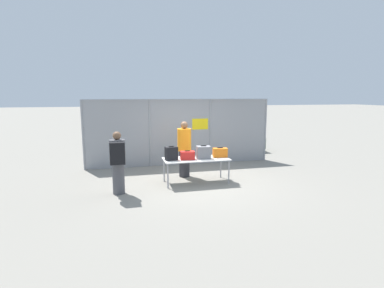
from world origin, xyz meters
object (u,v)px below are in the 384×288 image
at_px(suitcase_grey, 203,152).
at_px(utility_trailer, 228,143).
at_px(inspection_table, 196,160).
at_px(suitcase_red, 187,155).
at_px(security_worker_near, 184,148).
at_px(traveler_hooded, 118,160).
at_px(suitcase_black, 171,154).
at_px(suitcase_orange, 220,153).

relative_size(suitcase_grey, utility_trailer, 0.11).
distance_m(inspection_table, suitcase_red, 0.32).
relative_size(suitcase_red, utility_trailer, 0.11).
bearing_deg(security_worker_near, traveler_hooded, 49.65).
bearing_deg(utility_trailer, suitcase_grey, -118.49).
distance_m(suitcase_red, security_worker_near, 0.81).
height_order(suitcase_black, security_worker_near, security_worker_near).
bearing_deg(traveler_hooded, suitcase_grey, 17.09).
height_order(suitcase_red, traveler_hooded, traveler_hooded).
bearing_deg(traveler_hooded, suitcase_orange, 16.64).
bearing_deg(suitcase_red, utility_trailer, 57.06).
bearing_deg(utility_trailer, traveler_hooded, -134.26).
height_order(suitcase_orange, traveler_hooded, traveler_hooded).
bearing_deg(suitcase_grey, inspection_table, 167.40).
relative_size(suitcase_grey, traveler_hooded, 0.26).
height_order(security_worker_near, utility_trailer, security_worker_near).
bearing_deg(suitcase_black, suitcase_red, -0.39).
height_order(suitcase_grey, suitcase_orange, suitcase_grey).
bearing_deg(traveler_hooded, suitcase_red, 19.54).
xyz_separation_m(inspection_table, suitcase_orange, (0.74, 0.04, 0.18)).
height_order(suitcase_red, suitcase_grey, suitcase_grey).
bearing_deg(utility_trailer, inspection_table, -120.79).
bearing_deg(security_worker_near, suitcase_orange, 159.76).
bearing_deg(inspection_table, suitcase_orange, 2.91).
relative_size(suitcase_red, traveler_hooded, 0.26).
bearing_deg(suitcase_red, suitcase_black, 179.61).
xyz_separation_m(suitcase_black, suitcase_red, (0.46, -0.00, -0.07)).
xyz_separation_m(inspection_table, security_worker_near, (-0.18, 0.75, 0.23)).
distance_m(suitcase_orange, traveler_hooded, 2.99).
relative_size(suitcase_grey, suitcase_orange, 0.94).
bearing_deg(security_worker_near, utility_trailer, -110.31).
distance_m(inspection_table, traveler_hooded, 2.27).
xyz_separation_m(suitcase_grey, suitcase_orange, (0.53, 0.08, -0.05)).
distance_m(suitcase_black, suitcase_orange, 1.48).
xyz_separation_m(suitcase_grey, security_worker_near, (-0.39, 0.79, -0.01)).
height_order(inspection_table, suitcase_grey, suitcase_grey).
distance_m(inspection_table, suitcase_black, 0.77).
bearing_deg(suitcase_black, suitcase_orange, 3.53).
xyz_separation_m(security_worker_near, utility_trailer, (2.82, 3.67, -0.52)).
distance_m(suitcase_black, utility_trailer, 5.62).
xyz_separation_m(traveler_hooded, utility_trailer, (4.83, 4.95, -0.52)).
bearing_deg(utility_trailer, suitcase_red, -122.94).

